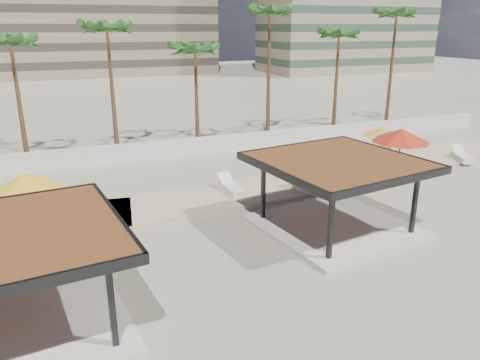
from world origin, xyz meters
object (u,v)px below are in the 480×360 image
object	(u,v)px
umbrella_c	(401,136)
lounger_d	(462,157)
pavilion_west	(11,273)
lounger_a	(100,216)
lounger_b	(231,188)
pavilion_central	(337,188)
lounger_c	(306,187)

from	to	relation	value
umbrella_c	lounger_d	bearing A→B (deg)	12.43
pavilion_west	lounger_a	world-z (taller)	pavilion_west
lounger_b	lounger_d	xyz separation A→B (m)	(16.66, 0.09, 0.00)
pavilion_central	lounger_d	world-z (taller)	pavilion_central
lounger_d	pavilion_west	bearing A→B (deg)	132.16
pavilion_west	lounger_d	bearing A→B (deg)	11.71
lounger_c	pavilion_west	bearing A→B (deg)	96.44
lounger_c	lounger_a	bearing A→B (deg)	68.70
lounger_a	pavilion_central	bearing A→B (deg)	-113.36
lounger_a	lounger_b	xyz separation A→B (m)	(7.03, 1.33, 0.03)
umbrella_c	lounger_d	distance (m)	7.19
pavilion_central	pavilion_west	bearing A→B (deg)	-176.16
umbrella_c	lounger_b	bearing A→B (deg)	172.20
umbrella_c	lounger_a	size ratio (longest dim) A/B	2.26
pavilion_central	lounger_b	size ratio (longest dim) A/B	3.26
lounger_a	umbrella_c	bearing A→B (deg)	-88.57
pavilion_west	lounger_a	distance (m)	8.19
pavilion_central	lounger_d	distance (m)	15.20
lounger_c	pavilion_central	bearing A→B (deg)	145.20
lounger_a	lounger_d	world-z (taller)	lounger_d
pavilion_west	lounger_a	bearing A→B (deg)	60.46
lounger_b	lounger_c	xyz separation A→B (m)	(3.86, -1.33, -0.01)
lounger_b	lounger_d	distance (m)	16.66
lounger_a	lounger_c	xyz separation A→B (m)	(10.90, 0.00, 0.02)
lounger_b	lounger_d	world-z (taller)	same
pavilion_central	lounger_a	size ratio (longest dim) A/B	3.87
lounger_a	lounger_d	size ratio (longest dim) A/B	0.82
pavilion_central	pavilion_west	size ratio (longest dim) A/B	1.04
umbrella_c	lounger_d	size ratio (longest dim) A/B	1.86
pavilion_west	lounger_d	xyz separation A→B (m)	(26.84, 8.81, -1.56)
pavilion_central	lounger_a	bearing A→B (deg)	146.58
pavilion_west	lounger_b	size ratio (longest dim) A/B	3.14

